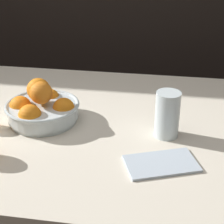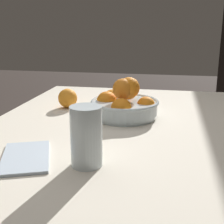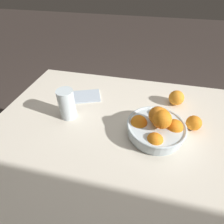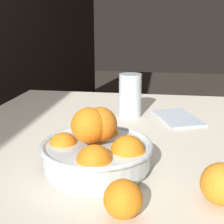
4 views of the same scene
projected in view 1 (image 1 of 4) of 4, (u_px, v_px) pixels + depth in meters
dining_table at (80, 139)px, 1.37m from camera, size 1.35×0.99×0.76m
fruit_bowl at (42, 108)px, 1.32m from camera, size 0.26×0.26×0.15m
juice_glass at (167, 117)px, 1.22m from camera, size 0.08×0.08×0.16m
napkin at (161, 164)px, 1.10m from camera, size 0.24×0.19×0.01m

